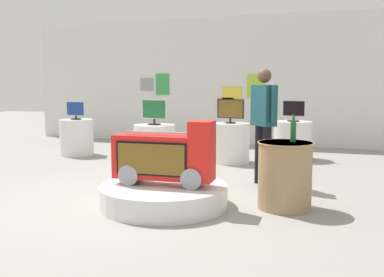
# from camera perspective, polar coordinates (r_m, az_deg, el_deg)

# --- Properties ---
(ground_plane) EXTENTS (30.00, 30.00, 0.00)m
(ground_plane) POSITION_cam_1_polar(r_m,az_deg,el_deg) (5.71, -5.54, -7.71)
(ground_plane) COLOR gray
(back_wall_display) EXTENTS (11.13, 0.13, 3.09)m
(back_wall_display) POSITION_cam_1_polar(r_m,az_deg,el_deg) (10.73, 6.18, 7.50)
(back_wall_display) COLOR silver
(back_wall_display) RESTS_ON ground
(main_display_pedestal) EXTENTS (1.53, 1.53, 0.26)m
(main_display_pedestal) POSITION_cam_1_polar(r_m,az_deg,el_deg) (5.29, -3.73, -7.43)
(main_display_pedestal) COLOR silver
(main_display_pedestal) RESTS_ON ground
(novelty_firetruck_tv) EXTENTS (1.22, 0.39, 0.78)m
(novelty_firetruck_tv) POSITION_cam_1_polar(r_m,az_deg,el_deg) (5.18, -3.55, -2.65)
(novelty_firetruck_tv) COLOR gray
(novelty_firetruck_tv) RESTS_ON main_display_pedestal
(display_pedestal_left_rear) EXTENTS (0.74, 0.74, 0.74)m
(display_pedestal_left_rear) POSITION_cam_1_polar(r_m,az_deg,el_deg) (7.88, -4.92, -0.88)
(display_pedestal_left_rear) COLOR silver
(display_pedestal_left_rear) RESTS_ON ground
(tv_on_left_rear) EXTENTS (0.50, 0.23, 0.45)m
(tv_on_left_rear) POSITION_cam_1_polar(r_m,az_deg,el_deg) (7.81, -4.98, 3.60)
(tv_on_left_rear) COLOR black
(tv_on_left_rear) RESTS_ON display_pedestal_left_rear
(display_pedestal_center_rear) EXTENTS (0.74, 0.74, 0.74)m
(display_pedestal_center_rear) POSITION_cam_1_polar(r_m,az_deg,el_deg) (8.78, 13.04, -0.22)
(display_pedestal_center_rear) COLOR silver
(display_pedestal_center_rear) RESTS_ON ground
(tv_on_center_rear) EXTENTS (0.45, 0.23, 0.41)m
(tv_on_center_rear) POSITION_cam_1_polar(r_m,az_deg,el_deg) (8.72, 13.15, 3.62)
(tv_on_center_rear) COLOR black
(tv_on_center_rear) RESTS_ON display_pedestal_center_rear
(display_pedestal_right_rear) EXTENTS (0.69, 0.69, 0.74)m
(display_pedestal_right_rear) POSITION_cam_1_polar(r_m,az_deg,el_deg) (9.36, -14.85, 0.17)
(display_pedestal_right_rear) COLOR silver
(display_pedestal_right_rear) RESTS_ON ground
(tv_on_right_rear) EXTENTS (0.42, 0.21, 0.37)m
(tv_on_right_rear) POSITION_cam_1_polar(r_m,az_deg,el_deg) (9.31, -14.97, 3.62)
(tv_on_right_rear) COLOR black
(tv_on_right_rear) RESTS_ON display_pedestal_right_rear
(display_pedestal_far_right) EXTENTS (0.72, 0.72, 0.74)m
(display_pedestal_far_right) POSITION_cam_1_polar(r_m,az_deg,el_deg) (8.20, 5.02, -0.57)
(display_pedestal_far_right) COLOR silver
(display_pedestal_far_right) RESTS_ON ground
(tv_on_far_right) EXTENTS (0.52, 0.19, 0.45)m
(tv_on_far_right) POSITION_cam_1_polar(r_m,az_deg,el_deg) (8.14, 5.06, 3.74)
(tv_on_far_right) COLOR black
(tv_on_far_right) RESTS_ON display_pedestal_far_right
(side_table_round) EXTENTS (0.65, 0.65, 0.79)m
(side_table_round) POSITION_cam_1_polar(r_m,az_deg,el_deg) (5.24, 12.04, -4.66)
(side_table_round) COLOR #9E7F56
(side_table_round) RESTS_ON ground
(bottle_on_side_table) EXTENTS (0.07, 0.07, 0.32)m
(bottle_on_side_table) POSITION_cam_1_polar(r_m,az_deg,el_deg) (5.21, 13.11, 0.97)
(bottle_on_side_table) COLOR #195926
(bottle_on_side_table) RESTS_ON side_table_round
(shopper_browsing_near_truck) EXTENTS (0.41, 0.42, 1.68)m
(shopper_browsing_near_truck) POSITION_cam_1_polar(r_m,az_deg,el_deg) (6.36, 9.35, 2.74)
(shopper_browsing_near_truck) COLOR black
(shopper_browsing_near_truck) RESTS_ON ground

